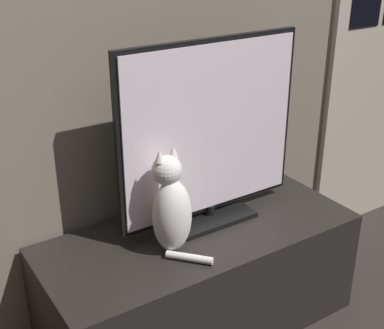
{
  "coord_description": "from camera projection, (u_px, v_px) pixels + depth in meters",
  "views": [
    {
      "loc": [
        -1.01,
        -0.58,
        1.57
      ],
      "look_at": [
        -0.03,
        0.92,
        0.76
      ],
      "focal_mm": 50.0,
      "sensor_mm": 36.0,
      "label": 1
    }
  ],
  "objects": [
    {
      "name": "wall_back",
      "position": [
        154.0,
        2.0,
        1.99
      ],
      "size": [
        4.8,
        0.05,
        2.6
      ],
      "color": "#756B5B",
      "rests_on": "ground_plane"
    },
    {
      "name": "tv_stand",
      "position": [
        199.0,
        280.0,
        2.19
      ],
      "size": [
        1.27,
        0.54,
        0.46
      ],
      "color": "black",
      "rests_on": "ground_plane"
    },
    {
      "name": "tv",
      "position": [
        210.0,
        136.0,
        2.05
      ],
      "size": [
        0.79,
        0.21,
        0.73
      ],
      "color": "black",
      "rests_on": "tv_stand"
    },
    {
      "name": "cat",
      "position": [
        171.0,
        208.0,
        1.92
      ],
      "size": [
        0.16,
        0.26,
        0.4
      ],
      "rotation": [
        0.0,
        0.0,
        0.12
      ],
      "color": "silver",
      "rests_on": "tv_stand"
    }
  ]
}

